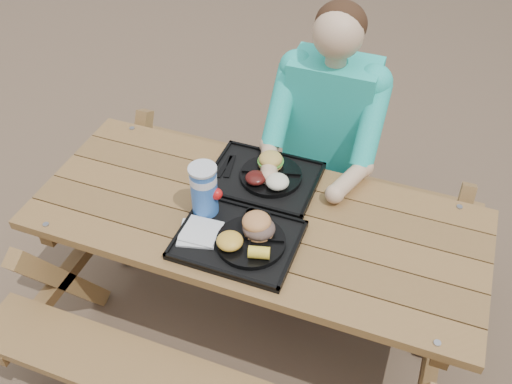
% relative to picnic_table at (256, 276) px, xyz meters
% --- Properties ---
extents(ground, '(60.00, 60.00, 0.00)m').
position_rel_picnic_table_xyz_m(ground, '(0.00, 0.00, -0.38)').
color(ground, '#999999').
rests_on(ground, ground).
extents(picnic_table, '(1.80, 1.49, 0.75)m').
position_rel_picnic_table_xyz_m(picnic_table, '(0.00, 0.00, 0.00)').
color(picnic_table, '#999999').
rests_on(picnic_table, ground).
extents(tray_near, '(0.45, 0.35, 0.02)m').
position_rel_picnic_table_xyz_m(tray_near, '(-0.01, -0.16, 0.39)').
color(tray_near, black).
rests_on(tray_near, picnic_table).
extents(tray_far, '(0.45, 0.35, 0.02)m').
position_rel_picnic_table_xyz_m(tray_far, '(-0.04, 0.21, 0.39)').
color(tray_far, black).
rests_on(tray_far, picnic_table).
extents(plate_near, '(0.26, 0.26, 0.02)m').
position_rel_picnic_table_xyz_m(plate_near, '(0.04, -0.16, 0.41)').
color(plate_near, black).
rests_on(plate_near, tray_near).
extents(plate_far, '(0.26, 0.26, 0.02)m').
position_rel_picnic_table_xyz_m(plate_far, '(-0.01, 0.22, 0.41)').
color(plate_far, black).
rests_on(plate_far, tray_far).
extents(napkin_stack, '(0.17, 0.17, 0.02)m').
position_rel_picnic_table_xyz_m(napkin_stack, '(-0.16, -0.19, 0.40)').
color(napkin_stack, silver).
rests_on(napkin_stack, tray_near).
extents(soda_cup, '(0.10, 0.10, 0.21)m').
position_rel_picnic_table_xyz_m(soda_cup, '(-0.19, -0.06, 0.50)').
color(soda_cup, '#1752B3').
rests_on(soda_cup, tray_near).
extents(condiment_bbq, '(0.05, 0.05, 0.03)m').
position_rel_picnic_table_xyz_m(condiment_bbq, '(-0.01, -0.03, 0.41)').
color(condiment_bbq, '#330805').
rests_on(condiment_bbq, tray_near).
extents(condiment_mustard, '(0.06, 0.06, 0.03)m').
position_rel_picnic_table_xyz_m(condiment_mustard, '(0.05, -0.04, 0.41)').
color(condiment_mustard, '#C68F16').
rests_on(condiment_mustard, tray_near).
extents(sandwich, '(0.12, 0.12, 0.12)m').
position_rel_picnic_table_xyz_m(sandwich, '(0.05, -0.11, 0.47)').
color(sandwich, '#C47D45').
rests_on(sandwich, plate_near).
extents(mac_cheese, '(0.10, 0.10, 0.05)m').
position_rel_picnic_table_xyz_m(mac_cheese, '(-0.02, -0.21, 0.44)').
color(mac_cheese, gold).
rests_on(mac_cheese, plate_near).
extents(corn_cob, '(0.09, 0.09, 0.05)m').
position_rel_picnic_table_xyz_m(corn_cob, '(0.10, -0.23, 0.44)').
color(corn_cob, yellow).
rests_on(corn_cob, plate_near).
extents(cutlery_far, '(0.05, 0.15, 0.01)m').
position_rel_picnic_table_xyz_m(cutlery_far, '(-0.20, 0.22, 0.40)').
color(cutlery_far, black).
rests_on(cutlery_far, tray_far).
extents(burger, '(0.10, 0.10, 0.09)m').
position_rel_picnic_table_xyz_m(burger, '(-0.04, 0.27, 0.46)').
color(burger, gold).
rests_on(burger, plate_far).
extents(baked_beans, '(0.09, 0.09, 0.04)m').
position_rel_picnic_table_xyz_m(baked_beans, '(-0.06, 0.15, 0.43)').
color(baked_beans, '#46100E').
rests_on(baked_beans, plate_far).
extents(potato_salad, '(0.10, 0.10, 0.05)m').
position_rel_picnic_table_xyz_m(potato_salad, '(0.04, 0.15, 0.44)').
color(potato_salad, '#F0E9CC').
rests_on(potato_salad, plate_far).
extents(diner, '(0.48, 0.84, 1.28)m').
position_rel_picnic_table_xyz_m(diner, '(0.13, 0.61, 0.27)').
color(diner, teal).
rests_on(diner, ground).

